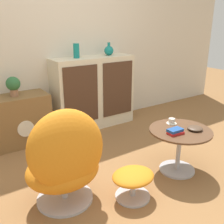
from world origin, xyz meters
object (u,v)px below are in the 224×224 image
(egg_chair, at_px, (65,161))
(book_stack, at_px, (175,131))
(potted_plant, at_px, (13,85))
(teacup, at_px, (172,122))
(sideboard, at_px, (94,92))
(vase_leftmost, at_px, (76,51))
(vase_inner_left, at_px, (109,50))
(tv_console, at_px, (21,120))
(ottoman, at_px, (133,179))
(bowl, at_px, (195,128))
(coffee_table, at_px, (179,142))

(egg_chair, relative_size, book_stack, 5.55)
(potted_plant, xyz_separation_m, teacup, (1.21, -1.38, -0.28))
(sideboard, height_order, potted_plant, sideboard)
(egg_chair, height_order, teacup, egg_chair)
(sideboard, bearing_deg, teacup, -84.60)
(sideboard, relative_size, vase_leftmost, 6.17)
(potted_plant, bearing_deg, teacup, -48.72)
(sideboard, distance_m, vase_inner_left, 0.63)
(tv_console, relative_size, egg_chair, 0.79)
(sideboard, relative_size, teacup, 10.84)
(ottoman, bearing_deg, tv_console, 106.48)
(potted_plant, height_order, bowl, potted_plant)
(sideboard, distance_m, bowl, 1.64)
(egg_chair, bearing_deg, coffee_table, -8.00)
(egg_chair, bearing_deg, teacup, -0.00)
(vase_leftmost, bearing_deg, vase_inner_left, 0.00)
(coffee_table, distance_m, vase_leftmost, 1.76)
(teacup, xyz_separation_m, bowl, (0.07, -0.24, -0.01))
(ottoman, xyz_separation_m, book_stack, (0.54, 0.05, 0.30))
(ottoman, relative_size, potted_plant, 1.63)
(tv_console, relative_size, teacup, 6.42)
(egg_chair, xyz_separation_m, book_stack, (1.04, -0.20, 0.07))
(vase_leftmost, xyz_separation_m, teacup, (0.37, -1.39, -0.61))
(egg_chair, xyz_separation_m, bowl, (1.27, -0.24, 0.06))
(egg_chair, height_order, vase_inner_left, vase_inner_left)
(potted_plant, bearing_deg, bowl, -51.75)
(vase_leftmost, distance_m, vase_inner_left, 0.51)
(tv_console, distance_m, coffee_table, 1.91)
(sideboard, height_order, ottoman, sideboard)
(tv_console, distance_m, vase_inner_left, 1.52)
(vase_leftmost, height_order, teacup, vase_leftmost)
(egg_chair, relative_size, coffee_table, 1.42)
(vase_leftmost, xyz_separation_m, bowl, (0.44, -1.63, -0.62))
(coffee_table, bearing_deg, tv_console, 126.33)
(sideboard, distance_m, tv_console, 1.06)
(ottoman, relative_size, vase_leftmost, 2.02)
(book_stack, bearing_deg, vase_leftmost, 97.54)
(tv_console, height_order, bowl, tv_console)
(vase_inner_left, bearing_deg, coffee_table, -96.59)
(teacup, bearing_deg, vase_leftmost, 104.94)
(coffee_table, bearing_deg, bowl, -35.93)
(ottoman, height_order, bowl, bowl)
(potted_plant, xyz_separation_m, bowl, (1.28, -1.62, -0.28))
(ottoman, height_order, book_stack, book_stack)
(egg_chair, distance_m, vase_leftmost, 1.76)
(tv_console, height_order, potted_plant, potted_plant)
(coffee_table, relative_size, vase_inner_left, 3.46)
(potted_plant, distance_m, teacup, 1.86)
(ottoman, relative_size, teacup, 3.54)
(coffee_table, bearing_deg, teacup, 75.24)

